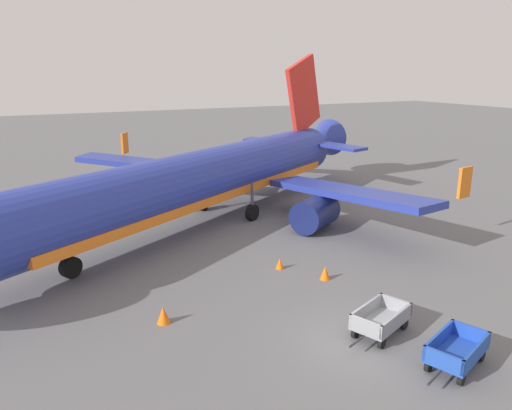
{
  "coord_description": "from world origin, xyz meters",
  "views": [
    {
      "loc": [
        -10.87,
        -13.16,
        10.05
      ],
      "look_at": [
        0.81,
        10.1,
        2.8
      ],
      "focal_mm": 34.3,
      "sensor_mm": 36.0,
      "label": 1
    }
  ],
  "objects_px": {
    "traffic_cone_mid_apron": "(280,263)",
    "traffic_cone_by_carts": "(163,315)",
    "baggage_cart_nearest": "(456,351)",
    "traffic_cone_near_plane": "(325,273)",
    "airplane": "(213,177)",
    "baggage_cart_second_in_row": "(381,320)"
  },
  "relations": [
    {
      "from": "traffic_cone_mid_apron",
      "to": "traffic_cone_by_carts",
      "type": "relative_size",
      "value": 0.8
    },
    {
      "from": "traffic_cone_mid_apron",
      "to": "baggage_cart_nearest",
      "type": "bearing_deg",
      "value": -83.27
    },
    {
      "from": "baggage_cart_nearest",
      "to": "traffic_cone_by_carts",
      "type": "xyz_separation_m",
      "value": [
        -8.27,
        7.53,
        -0.24
      ]
    },
    {
      "from": "airplane",
      "to": "traffic_cone_near_plane",
      "type": "bearing_deg",
      "value": -83.96
    },
    {
      "from": "baggage_cart_nearest",
      "to": "traffic_cone_near_plane",
      "type": "relative_size",
      "value": 5.24
    },
    {
      "from": "baggage_cart_second_in_row",
      "to": "airplane",
      "type": "bearing_deg",
      "value": 90.75
    },
    {
      "from": "baggage_cart_second_in_row",
      "to": "traffic_cone_mid_apron",
      "type": "bearing_deg",
      "value": 92.55
    },
    {
      "from": "baggage_cart_nearest",
      "to": "traffic_cone_mid_apron",
      "type": "xyz_separation_m",
      "value": [
        -1.22,
        10.34,
        -0.31
      ]
    },
    {
      "from": "traffic_cone_by_carts",
      "to": "baggage_cart_second_in_row",
      "type": "bearing_deg",
      "value": -32.09
    },
    {
      "from": "baggage_cart_nearest",
      "to": "traffic_cone_mid_apron",
      "type": "relative_size",
      "value": 6.14
    },
    {
      "from": "airplane",
      "to": "baggage_cart_second_in_row",
      "type": "distance_m",
      "value": 17.08
    },
    {
      "from": "baggage_cart_second_in_row",
      "to": "traffic_cone_by_carts",
      "type": "distance_m",
      "value": 8.71
    },
    {
      "from": "traffic_cone_near_plane",
      "to": "traffic_cone_mid_apron",
      "type": "relative_size",
      "value": 1.17
    },
    {
      "from": "baggage_cart_second_in_row",
      "to": "traffic_cone_near_plane",
      "type": "relative_size",
      "value": 5.23
    },
    {
      "from": "baggage_cart_second_in_row",
      "to": "traffic_cone_by_carts",
      "type": "relative_size",
      "value": 4.89
    },
    {
      "from": "traffic_cone_near_plane",
      "to": "traffic_cone_mid_apron",
      "type": "bearing_deg",
      "value": 121.74
    },
    {
      "from": "traffic_cone_near_plane",
      "to": "baggage_cart_nearest",
      "type": "bearing_deg",
      "value": -90.85
    },
    {
      "from": "baggage_cart_nearest",
      "to": "traffic_cone_by_carts",
      "type": "relative_size",
      "value": 4.9
    },
    {
      "from": "airplane",
      "to": "traffic_cone_mid_apron",
      "type": "relative_size",
      "value": 58.72
    },
    {
      "from": "traffic_cone_near_plane",
      "to": "traffic_cone_by_carts",
      "type": "relative_size",
      "value": 0.94
    },
    {
      "from": "traffic_cone_near_plane",
      "to": "traffic_cone_by_carts",
      "type": "distance_m",
      "value": 8.41
    },
    {
      "from": "traffic_cone_near_plane",
      "to": "traffic_cone_by_carts",
      "type": "bearing_deg",
      "value": -175.63
    }
  ]
}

